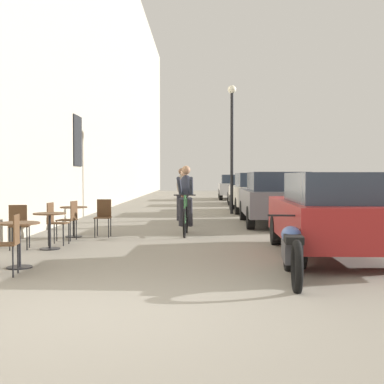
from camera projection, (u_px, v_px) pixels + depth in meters
The scene contains 20 objects.
ground_plane at pixel (113, 314), 5.35m from camera, with size 88.00×88.00×0.00m, color gray.
building_facade_left at pixel (84, 32), 19.17m from camera, with size 0.54×68.00×13.80m.
cafe_table_near at pixel (19, 235), 8.01m from camera, with size 0.64×0.64×0.72m.
cafe_chair_near_toward_street at pixel (9, 240), 7.39m from camera, with size 0.43×0.43×0.89m.
cafe_table_mid at pixel (50, 223), 10.04m from camera, with size 0.64×0.64×0.72m.
cafe_chair_mid_toward_street at pixel (19, 224), 9.97m from camera, with size 0.44×0.44×0.89m.
cafe_chair_mid_toward_wall at pixel (55, 220), 10.69m from camera, with size 0.41×0.41×0.89m.
cafe_table_far at pixel (74, 215), 12.07m from camera, with size 0.64×0.64×0.72m.
cafe_chair_far_toward_street at pixel (70, 218), 11.41m from camera, with size 0.44×0.44×0.89m.
cafe_chair_far_toward_wall at pixel (103, 215), 12.14m from camera, with size 0.38×0.38×0.89m.
cyclist_on_bicycle at pixel (186, 202), 12.61m from camera, with size 0.52×1.76×1.74m.
pedestrian_near at pixel (184, 194), 14.70m from camera, with size 0.37×0.28×1.65m.
pedestrian_mid at pixel (182, 191), 16.48m from camera, with size 0.36×0.26×1.71m.
street_lamp at pixel (232, 133), 19.34m from camera, with size 0.32×0.32×4.90m.
parked_car_nearest at pixel (331, 213), 9.15m from camera, with size 1.90×4.29×1.51m.
parked_car_second at pixel (275, 198), 15.08m from camera, with size 1.92×4.42×1.56m.
parked_car_third at pixel (256, 192), 20.41m from camera, with size 1.90×4.43×1.57m.
parked_car_fourth at pixel (244, 190), 26.08m from camera, with size 1.82×4.06×1.42m.
parked_car_fifth at pixel (233, 187), 31.59m from camera, with size 1.88×4.32×1.52m.
parked_motorcycle at pixel (292, 251), 7.11m from camera, with size 0.62×2.14×0.92m.
Camera 1 is at (0.91, -5.30, 1.46)m, focal length 47.51 mm.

